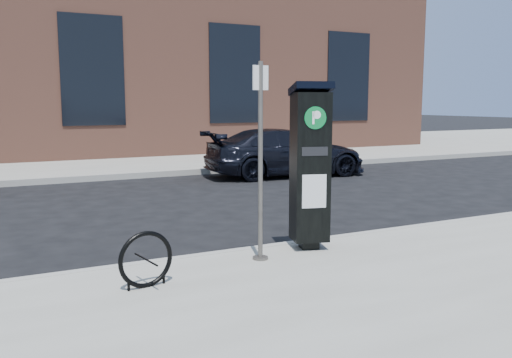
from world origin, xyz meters
TOP-DOWN VIEW (x-y plane):
  - ground at (0.00, 0.00)m, footprint 120.00×120.00m
  - sidewalk_far at (0.00, 14.00)m, footprint 60.00×12.00m
  - curb_near at (0.00, -0.02)m, footprint 60.00×0.12m
  - curb_far at (0.00, 8.02)m, footprint 60.00×0.12m
  - building at (-0.00, 17.00)m, footprint 28.00×10.05m
  - parking_kiosk at (0.38, -0.35)m, footprint 0.58×0.54m
  - sign_pole at (-0.40, -0.51)m, footprint 0.20×0.18m
  - bike_rack at (-1.88, -0.87)m, footprint 0.58×0.14m
  - car_dark at (4.08, 6.70)m, footprint 4.59×2.22m

SIDE VIEW (x-z plane):
  - ground at x=0.00m, z-range 0.00..0.00m
  - sidewalk_far at x=0.00m, z-range 0.00..0.15m
  - curb_near at x=0.00m, z-range -0.01..0.15m
  - curb_far at x=0.00m, z-range -0.01..0.15m
  - bike_rack at x=-1.88m, z-range 0.14..0.72m
  - car_dark at x=4.08m, z-range 0.00..1.29m
  - parking_kiosk at x=0.38m, z-range 0.18..2.27m
  - sign_pole at x=-0.40m, z-range 0.14..2.45m
  - building at x=0.00m, z-range 0.02..8.27m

